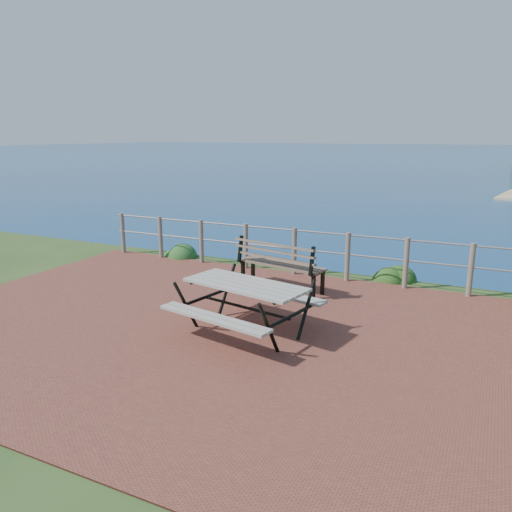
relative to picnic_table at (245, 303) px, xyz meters
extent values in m
cube|color=brown|center=(-0.53, -0.01, -0.50)|extent=(10.00, 7.00, 0.12)
plane|color=#15577E|center=(-0.53, 199.99, -0.50)|extent=(1200.00, 1200.00, 0.00)
cylinder|color=#6B5B4C|center=(-5.13, 3.34, 0.02)|extent=(0.10, 0.10, 1.00)
cylinder|color=#6B5B4C|center=(-3.98, 3.34, 0.02)|extent=(0.10, 0.10, 1.00)
cylinder|color=#6B5B4C|center=(-2.83, 3.34, 0.02)|extent=(0.10, 0.10, 1.00)
cylinder|color=#6B5B4C|center=(-1.68, 3.34, 0.02)|extent=(0.10, 0.10, 1.00)
cylinder|color=#6B5B4C|center=(-0.53, 3.34, 0.02)|extent=(0.10, 0.10, 1.00)
cylinder|color=#6B5B4C|center=(0.62, 3.34, 0.02)|extent=(0.10, 0.10, 1.00)
cylinder|color=#6B5B4C|center=(1.77, 3.34, 0.02)|extent=(0.10, 0.10, 1.00)
cylinder|color=#6B5B4C|center=(2.92, 3.34, 0.02)|extent=(0.10, 0.10, 1.00)
cylinder|color=slate|center=(-0.53, 3.34, 0.47)|extent=(9.40, 0.04, 0.04)
cylinder|color=slate|center=(-0.53, 3.34, 0.07)|extent=(9.40, 0.04, 0.04)
cube|color=gray|center=(0.00, 0.00, 0.28)|extent=(1.95, 1.11, 0.04)
cube|color=gray|center=(0.00, 0.00, -0.03)|extent=(1.86, 0.63, 0.04)
cube|color=gray|center=(0.00, 0.00, -0.03)|extent=(1.86, 0.63, 0.04)
cylinder|color=black|center=(0.00, 0.00, -0.08)|extent=(1.56, 0.36, 0.04)
cube|color=brown|center=(-0.37, 2.26, 0.01)|extent=(1.81, 0.78, 0.04)
cube|color=brown|center=(-0.37, 2.26, 0.31)|extent=(1.75, 0.48, 0.40)
cube|color=black|center=(-0.37, 2.26, -0.24)|extent=(0.07, 0.08, 0.48)
cube|color=black|center=(-0.37, 2.26, -0.24)|extent=(0.07, 0.08, 0.48)
cube|color=black|center=(-0.37, 2.26, -0.24)|extent=(0.07, 0.08, 0.48)
cube|color=black|center=(-0.37, 2.26, -0.24)|extent=(0.07, 0.08, 0.48)
ellipsoid|color=#205723|center=(-3.59, 3.78, -0.50)|extent=(0.74, 0.74, 0.47)
ellipsoid|color=#154616|center=(1.44, 3.90, -0.50)|extent=(0.74, 0.74, 0.47)
camera|label=1|loc=(3.18, -6.26, 2.43)|focal=35.00mm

